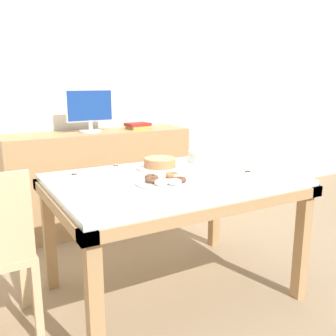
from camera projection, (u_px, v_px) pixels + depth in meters
name	position (u px, v px, depth m)	size (l,w,h in m)	color
ground_plane	(172.00, 291.00, 2.47)	(12.00, 12.00, 0.00)	#997F60
wall_back	(86.00, 87.00, 3.56)	(8.00, 0.10, 2.60)	silver
dining_table	(172.00, 192.00, 2.32)	(1.47, 1.03, 0.78)	silver
sideboard	(101.00, 180.00, 3.49)	(1.68, 0.44, 0.91)	tan
computer_monitor	(90.00, 111.00, 3.31)	(0.42, 0.20, 0.38)	silver
book_stack	(138.00, 126.00, 3.58)	(0.24, 0.18, 0.06)	#B29933
cake_chocolate_round	(160.00, 164.00, 2.52)	(0.32, 0.32, 0.07)	silver
pastry_platter	(166.00, 180.00, 2.16)	(0.36, 0.36, 0.04)	silver
plate_stack	(203.00, 156.00, 2.73)	(0.21, 0.21, 0.08)	silver
tealight_near_front	(248.00, 172.00, 2.37)	(0.04, 0.04, 0.04)	silver
tealight_left_edge	(116.00, 166.00, 2.54)	(0.04, 0.04, 0.04)	silver
tealight_near_cakes	(74.00, 175.00, 2.30)	(0.04, 0.04, 0.04)	silver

